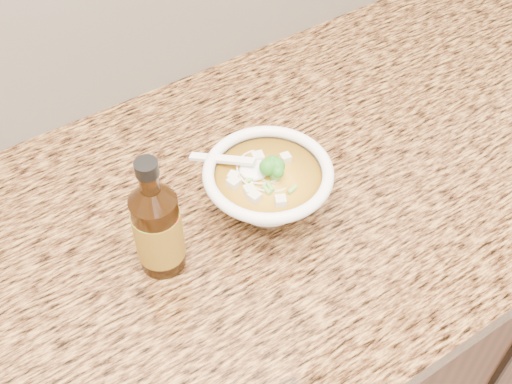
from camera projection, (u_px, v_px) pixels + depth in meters
counter_slab at (137, 266)px, 0.89m from camera, size 4.00×0.68×0.04m
soup_bowl at (268, 188)px, 0.90m from camera, size 0.18×0.19×0.10m
hot_sauce_bottle at (158, 228)px, 0.82m from camera, size 0.07×0.07×0.19m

